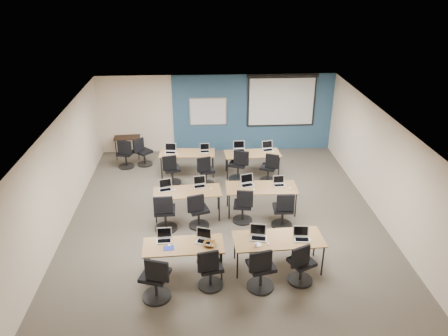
{
  "coord_description": "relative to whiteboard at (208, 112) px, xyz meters",
  "views": [
    {
      "loc": [
        -0.59,
        -9.82,
        6.07
      ],
      "look_at": [
        0.01,
        0.4,
        1.22
      ],
      "focal_mm": 35.0,
      "sensor_mm": 36.0,
      "label": 1
    }
  ],
  "objects": [
    {
      "name": "task_chair_1",
      "position": [
        -0.16,
        -7.18,
        -1.04
      ],
      "size": [
        0.52,
        0.52,
        1.0
      ],
      "rotation": [
        0.0,
        0.0,
        0.21
      ],
      "color": "black",
      "rests_on": "floor"
    },
    {
      "name": "laptop_2",
      "position": [
        0.9,
        -6.5,
        -0.65
      ],
      "size": [
        0.35,
        0.3,
        0.27
      ],
      "rotation": [
        0.0,
        0.0,
        -0.2
      ],
      "color": "#B1B1B1",
      "rests_on": "training_table_front_right"
    },
    {
      "name": "laptop_0",
      "position": [
        -1.1,
        -6.48,
        -0.66
      ],
      "size": [
        0.32,
        0.27,
        0.24
      ],
      "rotation": [
        0.0,
        0.0,
        0.05
      ],
      "color": "#ACABB7",
      "rests_on": "training_table_front_left"
    },
    {
      "name": "mouse_3",
      "position": [
        1.98,
        -6.68,
        -0.71
      ],
      "size": [
        0.07,
        0.1,
        0.03
      ],
      "primitive_type": "ellipsoid",
      "rotation": [
        0.0,
        0.0,
        0.19
      ],
      "color": "white",
      "rests_on": "training_table_front_right"
    },
    {
      "name": "training_table_back_left",
      "position": [
        -0.71,
        -1.82,
        -0.77
      ],
      "size": [
        1.7,
        0.71,
        0.73
      ],
      "rotation": [
        0.0,
        0.0,
        -0.04
      ],
      "color": "olive",
      "rests_on": "floor"
    },
    {
      "name": "laptop_1",
      "position": [
        -0.26,
        -6.55,
        -0.66
      ],
      "size": [
        0.33,
        0.28,
        0.25
      ],
      "rotation": [
        0.0,
        0.0,
        -0.33
      ],
      "color": "#AFAFB5",
      "rests_on": "training_table_front_left"
    },
    {
      "name": "task_chair_9",
      "position": [
        -0.16,
        -2.64,
        -1.05
      ],
      "size": [
        0.51,
        0.5,
        0.98
      ],
      "rotation": [
        0.0,
        0.0,
        0.29
      ],
      "color": "black",
      "rests_on": "floor"
    },
    {
      "name": "snack_bowl",
      "position": [
        -0.16,
        -6.73,
        -0.68
      ],
      "size": [
        0.39,
        0.39,
        0.07
      ],
      "primitive_type": "imported",
      "rotation": [
        0.0,
        0.0,
        -0.34
      ],
      "color": "brown",
      "rests_on": "training_table_front_left"
    },
    {
      "name": "laptop_11",
      "position": [
        1.81,
        -1.73,
        -0.66
      ],
      "size": [
        0.35,
        0.29,
        0.26
      ],
      "rotation": [
        0.0,
        0.0,
        0.19
      ],
      "color": "#ACACB7",
      "rests_on": "training_table_back_right"
    },
    {
      "name": "mouse_4",
      "position": [
        -0.99,
        -4.25,
        -0.71
      ],
      "size": [
        0.07,
        0.1,
        0.03
      ],
      "primitive_type": "ellipsoid",
      "rotation": [
        0.0,
        0.0,
        0.21
      ],
      "color": "white",
      "rests_on": "training_table_mid_left"
    },
    {
      "name": "mouse_5",
      "position": [
        -0.03,
        -4.25,
        -0.71
      ],
      "size": [
        0.06,
        0.09,
        0.03
      ],
      "primitive_type": "ellipsoid",
      "rotation": [
        0.0,
        0.0,
        0.04
      ],
      "color": "white",
      "rests_on": "training_table_mid_left"
    },
    {
      "name": "task_chair_3",
      "position": [
        1.7,
        -7.14,
        -1.04
      ],
      "size": [
        0.55,
        0.52,
        1.0
      ],
      "rotation": [
        0.0,
        0.0,
        0.43
      ],
      "color": "black",
      "rests_on": "floor"
    },
    {
      "name": "wall_back",
      "position": [
        0.3,
        0.07,
        -0.1
      ],
      "size": [
        8.0,
        0.04,
        2.7
      ],
      "primitive_type": "cube",
      "color": "beige",
      "rests_on": "ground"
    },
    {
      "name": "task_chair_0",
      "position": [
        -1.22,
        -7.46,
        -1.01
      ],
      "size": [
        0.59,
        0.58,
        1.05
      ],
      "rotation": [
        0.0,
        0.0,
        -0.31
      ],
      "color": "black",
      "rests_on": "floor"
    },
    {
      "name": "laptop_10",
      "position": [
        0.92,
        -1.7,
        -0.65
      ],
      "size": [
        0.36,
        0.31,
        0.27
      ],
      "rotation": [
        0.0,
        0.0,
        0.0
      ],
      "color": "#ACACAC",
      "rests_on": "training_table_back_right"
    },
    {
      "name": "whiteboard",
      "position": [
        0.0,
        0.0,
        0.0
      ],
      "size": [
        1.28,
        0.03,
        0.98
      ],
      "color": "#B8BABE",
      "rests_on": "wall_back"
    },
    {
      "name": "laptop_4",
      "position": [
        -1.23,
        -4.2,
        -0.66
      ],
      "size": [
        0.33,
        0.28,
        0.25
      ],
      "rotation": [
        0.0,
        0.0,
        0.28
      ],
      "color": "#B3B4B6",
      "rests_on": "training_table_mid_left"
    },
    {
      "name": "task_chair_10",
      "position": [
        0.85,
        -2.35,
        -1.02
      ],
      "size": [
        0.58,
        0.56,
        1.04
      ],
      "rotation": [
        0.0,
        0.0,
        -0.33
      ],
      "color": "black",
      "rests_on": "floor"
    },
    {
      "name": "laptop_8",
      "position": [
        -1.22,
        -1.76,
        -0.65
      ],
      "size": [
        0.35,
        0.3,
        0.27
      ],
      "rotation": [
        0.0,
        0.0,
        -0.12
      ],
      "color": "#B8B9BC",
      "rests_on": "training_table_back_left"
    },
    {
      "name": "training_table_front_left",
      "position": [
        -0.7,
        -6.69,
        -0.77
      ],
      "size": [
        1.68,
        0.7,
        0.73
      ],
      "rotation": [
        0.0,
        0.0,
        0.04
      ],
      "color": "#A87139",
      "rests_on": "floor"
    },
    {
      "name": "mouse_1",
      "position": [
        -0.07,
        -6.77,
        -0.71
      ],
      "size": [
        0.06,
        0.1,
        0.03
      ],
      "primitive_type": "ellipsoid",
      "rotation": [
        0.0,
        0.0,
        0.05
      ],
      "color": "white",
      "rests_on": "training_table_front_left"
    },
    {
      "name": "training_table_back_right",
      "position": [
        1.3,
        -1.98,
        -0.77
      ],
      "size": [
        1.7,
        0.71,
        0.73
      ],
      "rotation": [
        0.0,
        0.0,
        0.05
      ],
      "color": "#8F5D39",
      "rests_on": "floor"
    },
    {
      "name": "floor",
      "position": [
        0.3,
        -4.43,
        -1.45
      ],
      "size": [
        8.0,
        9.0,
        0.02
      ],
      "primitive_type": "cube",
      "color": "#6B6354",
      "rests_on": "ground"
    },
    {
      "name": "spare_chair_a",
      "position": [
        -2.17,
        -1.09,
        -1.05
      ],
      "size": [
        0.58,
        0.49,
        0.97
      ],
      "rotation": [
        0.0,
        0.0,
        0.77
      ],
      "color": "black",
      "rests_on": "floor"
    },
    {
      "name": "projector_screen",
      "position": [
        2.5,
        -0.02,
        0.44
      ],
      "size": [
        2.4,
        0.1,
        1.82
      ],
      "color": "black",
      "rests_on": "wall_back"
    },
    {
      "name": "task_chair_4",
      "position": [
        -1.2,
        -4.99,
        -1.02
      ],
      "size": [
        0.57,
        0.57,
        1.04
      ],
      "rotation": [
        0.0,
        0.0,
        0.03
      ],
      "color": "black",
      "rests_on": "floor"
    },
    {
      "name": "training_table_mid_right",
      "position": [
        1.28,
        -4.22,
        -0.76
      ],
      "size": [
        1.85,
        0.77,
        0.73
      ],
      "rotation": [
        0.0,
        0.0,
        -0.03
      ],
      "color": "#A26C46",
      "rests_on": "floor"
    },
    {
      "name": "mouse_2",
      "position": [
        1.07,
        -6.76,
        -0.71
      ],
      "size": [
        0.08,
        0.1,
        0.03
      ],
      "primitive_type": "ellipsoid",
      "rotation": [
        0.0,
        0.0,
        0.23
      ],
      "color": "white",
      "rests_on": "training_table_front_right"
    },
    {
      "name": "task_chair_11",
      "position": [
        1.76,
        -2.51,
        -1.05
      ],
      "size": [
        0.51,
        0.48,
        0.97
      ],
      "rotation": [
        0.0,
        0.0,
        -0.39
      ],
      "color": "black",
      "rests_on": "floor"
    },
    {
      "name": "laptop_7",
      "position": [
        1.76,
        -4.12,
        -0.66
      ],
      "size": [
        0.3,
        0.26,
        0.23
      ],
      "rotation": [
        0.0,
        0.0,
        0.08
      ],
      "color": "#B3B3B3",
      "rests_on": "training_table_mid_right"
    },
    {
      "name": "task_chair_5",
      "position": [
        -0.39,
        -4.91,
        -1.04
      ],
      "size": [
        0.53,
        0.51,
        0.99
      ],
      "rotation": [
        0.0,
        0.0,
        0.31
      ],
      "color": "black",
      "rests_on": "floor"
    },
    {
      "name": "task_chair_8",
      "position": [
        -1.17,
        -2.49,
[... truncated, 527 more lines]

